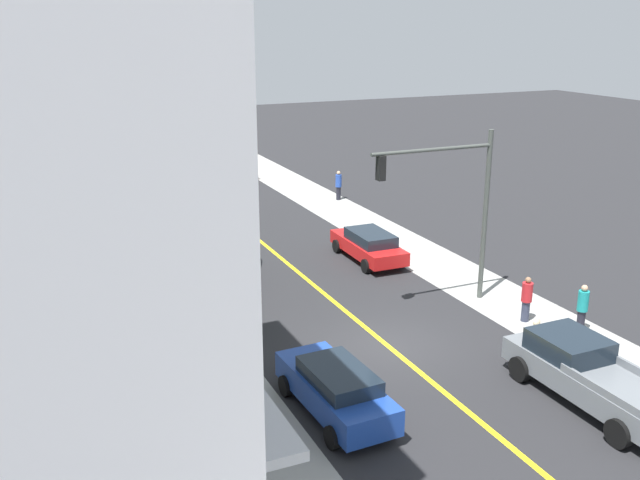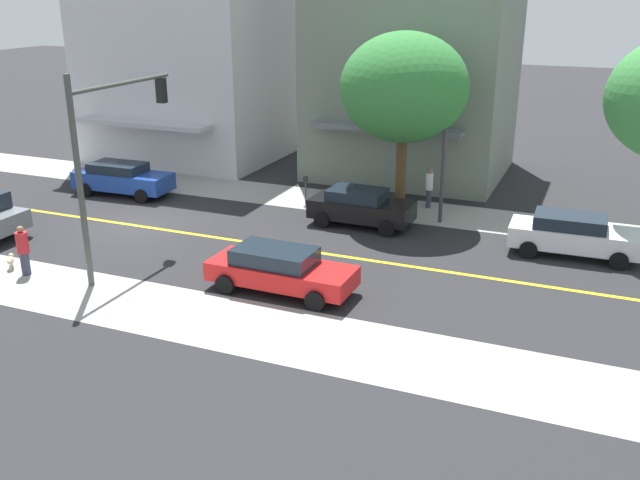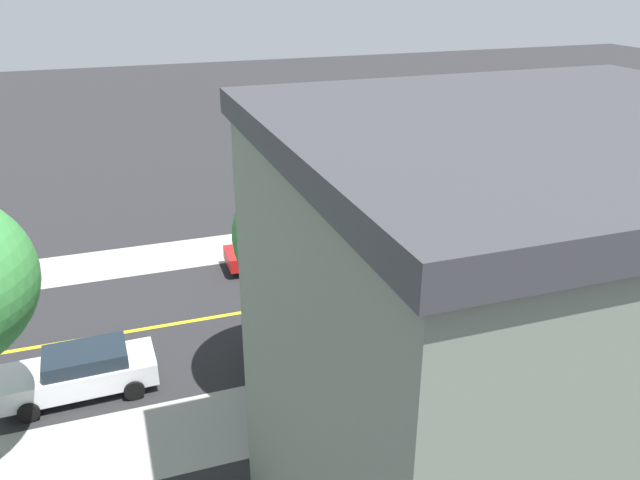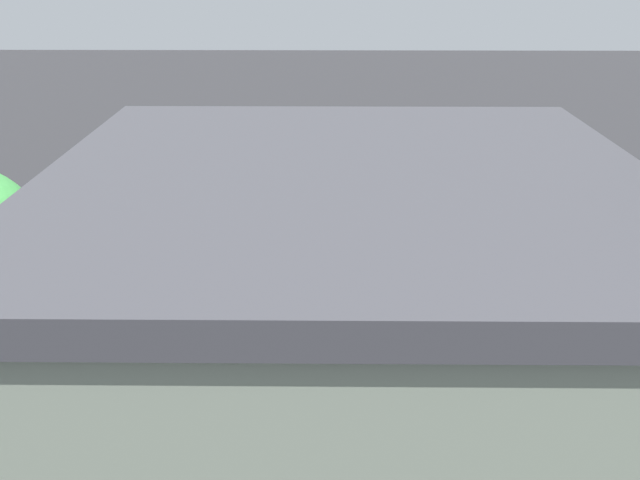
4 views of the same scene
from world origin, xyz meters
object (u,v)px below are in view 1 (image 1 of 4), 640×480
(parking_meter, at_px, (194,295))
(pedestrian_blue_shirt, at_px, (339,185))
(blue_sedan_left_curb, at_px, (336,388))
(street_tree_right_corner, at_px, (157,157))
(red_sedan_right_curb, at_px, (369,245))
(street_lamp, at_px, (161,192))
(grey_pickup_truck, at_px, (588,373))
(maroon_sedan_right_curb, at_px, (233,164))
(white_sedan_left_curb, at_px, (179,216))
(pedestrian_white_shirt, at_px, (127,257))
(street_tree_left_near, at_px, (116,123))
(black_sedan_left_curb, at_px, (217,263))
(green_sedan_left_curb, at_px, (141,177))
(traffic_light_mast, at_px, (454,193))
(small_dog, at_px, (537,323))
(pedestrian_red_shirt, at_px, (527,298))
(fire_hydrant, at_px, (269,416))
(pedestrian_teal_shirt, at_px, (582,307))

(parking_meter, distance_m, pedestrian_blue_shirt, 19.06)
(parking_meter, distance_m, blue_sedan_left_curb, 8.74)
(street_tree_right_corner, xyz_separation_m, red_sedan_right_curb, (9.25, -1.25, -4.62))
(street_lamp, relative_size, grey_pickup_truck, 0.95)
(maroon_sedan_right_curb, xyz_separation_m, white_sedan_left_curb, (-6.88, -12.32, 0.02))
(pedestrian_white_shirt, bearing_deg, white_sedan_left_curb, -168.22)
(maroon_sedan_right_curb, relative_size, pedestrian_blue_shirt, 2.60)
(street_tree_left_near, distance_m, red_sedan_right_curb, 15.52)
(street_tree_left_near, bearing_deg, pedestrian_white_shirt, -98.03)
(parking_meter, bearing_deg, pedestrian_white_shirt, 106.86)
(street_lamp, xyz_separation_m, maroon_sedan_right_curb, (8.77, 17.66, -2.68))
(black_sedan_left_curb, bearing_deg, blue_sedan_left_curb, -178.86)
(street_lamp, distance_m, pedestrian_white_shirt, 3.23)
(green_sedan_left_curb, xyz_separation_m, grey_pickup_truck, (6.83, -33.42, 0.13))
(pedestrian_blue_shirt, bearing_deg, blue_sedan_left_curb, -81.10)
(pedestrian_blue_shirt, bearing_deg, green_sedan_left_curb, 176.20)
(traffic_light_mast, bearing_deg, small_dog, 112.27)
(street_tree_left_near, xyz_separation_m, green_sedan_left_curb, (2.42, 8.02, -4.72))
(grey_pickup_truck, bearing_deg, pedestrian_red_shirt, -22.55)
(street_tree_left_near, relative_size, blue_sedan_left_curb, 1.66)
(pedestrian_blue_shirt, relative_size, small_dog, 3.09)
(parking_meter, height_order, traffic_light_mast, traffic_light_mast)
(blue_sedan_left_curb, xyz_separation_m, grey_pickup_truck, (7.08, -2.34, 0.08))
(fire_hydrant, bearing_deg, pedestrian_teal_shirt, 6.37)
(parking_meter, bearing_deg, street_lamp, 87.93)
(red_sedan_right_curb, relative_size, pedestrian_teal_shirt, 2.65)
(parking_meter, relative_size, green_sedan_left_curb, 0.28)
(street_tree_right_corner, bearing_deg, pedestrian_blue_shirt, 37.14)
(maroon_sedan_right_curb, height_order, pedestrian_teal_shirt, pedestrian_teal_shirt)
(street_tree_left_near, relative_size, street_lamp, 1.42)
(maroon_sedan_right_curb, relative_size, pedestrian_red_shirt, 2.72)
(street_tree_left_near, xyz_separation_m, blue_sedan_left_curb, (2.18, -23.05, -4.67))
(parking_meter, bearing_deg, traffic_light_mast, -16.82)
(black_sedan_left_curb, relative_size, small_dog, 7.09)
(street_lamp, height_order, white_sedan_left_curb, street_lamp)
(fire_hydrant, xyz_separation_m, pedestrian_teal_shirt, (12.44, 1.39, 0.56))
(blue_sedan_left_curb, bearing_deg, street_lamp, 4.22)
(pedestrian_teal_shirt, distance_m, pedestrian_white_shirt, 18.61)
(parking_meter, bearing_deg, fire_hydrant, -90.56)
(grey_pickup_truck, xyz_separation_m, small_dog, (1.97, 4.47, -0.56))
(red_sedan_right_curb, relative_size, black_sedan_left_curb, 1.14)
(parking_meter, height_order, black_sedan_left_curb, black_sedan_left_curb)
(green_sedan_left_curb, distance_m, pedestrian_teal_shirt, 31.35)
(red_sedan_right_curb, bearing_deg, pedestrian_blue_shirt, -17.53)
(parking_meter, relative_size, black_sedan_left_curb, 0.31)
(street_tree_left_near, xyz_separation_m, fire_hydrant, (0.19, -23.00, -5.09))
(blue_sedan_left_curb, bearing_deg, pedestrian_white_shirt, 11.94)
(pedestrian_blue_shirt, relative_size, pedestrian_white_shirt, 1.01)
(traffic_light_mast, xyz_separation_m, pedestrian_red_shirt, (1.65, -2.64, -3.58))
(street_tree_left_near, height_order, pedestrian_white_shirt, street_tree_left_near)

